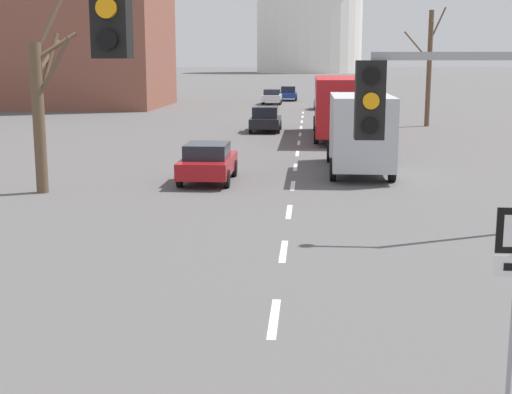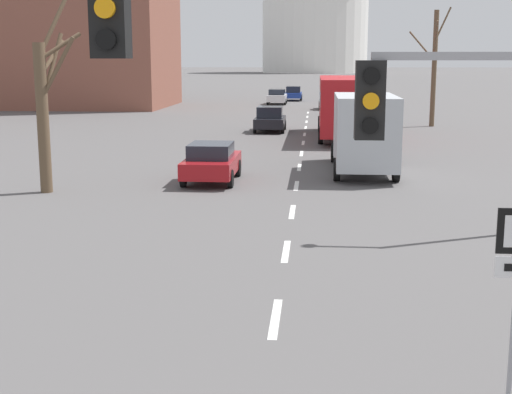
# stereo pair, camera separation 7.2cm
# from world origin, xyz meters

# --- Properties ---
(lane_stripe_1) EXTENTS (0.16, 2.00, 0.01)m
(lane_stripe_1) POSITION_xyz_m (0.00, 8.71, 0.00)
(lane_stripe_1) COLOR silver
(lane_stripe_1) RESTS_ON ground_plane
(lane_stripe_2) EXTENTS (0.16, 2.00, 0.01)m
(lane_stripe_2) POSITION_xyz_m (0.00, 13.21, 0.00)
(lane_stripe_2) COLOR silver
(lane_stripe_2) RESTS_ON ground_plane
(lane_stripe_3) EXTENTS (0.16, 2.00, 0.01)m
(lane_stripe_3) POSITION_xyz_m (0.00, 17.71, 0.00)
(lane_stripe_3) COLOR silver
(lane_stripe_3) RESTS_ON ground_plane
(lane_stripe_4) EXTENTS (0.16, 2.00, 0.01)m
(lane_stripe_4) POSITION_xyz_m (0.00, 22.21, 0.00)
(lane_stripe_4) COLOR silver
(lane_stripe_4) RESTS_ON ground_plane
(lane_stripe_5) EXTENTS (0.16, 2.00, 0.01)m
(lane_stripe_5) POSITION_xyz_m (0.00, 26.71, 0.00)
(lane_stripe_5) COLOR silver
(lane_stripe_5) RESTS_ON ground_plane
(lane_stripe_6) EXTENTS (0.16, 2.00, 0.01)m
(lane_stripe_6) POSITION_xyz_m (0.00, 31.21, 0.00)
(lane_stripe_6) COLOR silver
(lane_stripe_6) RESTS_ON ground_plane
(lane_stripe_7) EXTENTS (0.16, 2.00, 0.01)m
(lane_stripe_7) POSITION_xyz_m (0.00, 35.71, 0.00)
(lane_stripe_7) COLOR silver
(lane_stripe_7) RESTS_ON ground_plane
(lane_stripe_8) EXTENTS (0.16, 2.00, 0.01)m
(lane_stripe_8) POSITION_xyz_m (0.00, 40.21, 0.00)
(lane_stripe_8) COLOR silver
(lane_stripe_8) RESTS_ON ground_plane
(lane_stripe_9) EXTENTS (0.16, 2.00, 0.01)m
(lane_stripe_9) POSITION_xyz_m (0.00, 44.71, 0.00)
(lane_stripe_9) COLOR silver
(lane_stripe_9) RESTS_ON ground_plane
(lane_stripe_10) EXTENTS (0.16, 2.00, 0.01)m
(lane_stripe_10) POSITION_xyz_m (0.00, 49.21, 0.00)
(lane_stripe_10) COLOR silver
(lane_stripe_10) RESTS_ON ground_plane
(lane_stripe_11) EXTENTS (0.16, 2.00, 0.01)m
(lane_stripe_11) POSITION_xyz_m (0.00, 53.71, 0.00)
(lane_stripe_11) COLOR silver
(lane_stripe_11) RESTS_ON ground_plane
(lane_stripe_12) EXTENTS (0.16, 2.00, 0.01)m
(lane_stripe_12) POSITION_xyz_m (0.00, 58.21, 0.00)
(lane_stripe_12) COLOR silver
(lane_stripe_12) RESTS_ON ground_plane
(traffic_signal_near_right) EXTENTS (2.72, 0.34, 4.80)m
(traffic_signal_near_right) POSITION_xyz_m (2.84, 5.61, 3.66)
(traffic_signal_near_right) COLOR #9E9EA3
(traffic_signal_near_right) RESTS_ON ground_plane
(traffic_signal_near_left) EXTENTS (1.86, 0.34, 5.78)m
(traffic_signal_near_left) POSITION_xyz_m (-2.39, 3.86, 4.38)
(traffic_signal_near_left) COLOR #9E9EA3
(traffic_signal_near_left) RESTS_ON ground_plane
(sedan_near_left) EXTENTS (1.70, 4.08, 1.65)m
(sedan_near_left) POSITION_xyz_m (3.10, 54.90, 0.85)
(sedan_near_left) COLOR slate
(sedan_near_left) RESTS_ON ground_plane
(sedan_near_right) EXTENTS (1.93, 4.48, 1.52)m
(sedan_near_right) POSITION_xyz_m (-3.28, 69.61, 0.78)
(sedan_near_right) COLOR silver
(sedan_near_right) RESTS_ON ground_plane
(sedan_mid_centre) EXTENTS (1.91, 3.98, 1.59)m
(sedan_mid_centre) POSITION_xyz_m (-2.21, 41.74, 0.79)
(sedan_mid_centre) COLOR black
(sedan_mid_centre) RESTS_ON ground_plane
(sedan_far_left) EXTENTS (1.88, 4.08, 1.46)m
(sedan_far_left) POSITION_xyz_m (-3.19, 22.83, 0.76)
(sedan_far_left) COLOR maroon
(sedan_far_left) RESTS_ON ground_plane
(sedan_far_right) EXTENTS (1.89, 4.29, 1.58)m
(sedan_far_right) POSITION_xyz_m (-1.82, 76.23, 0.80)
(sedan_far_right) COLOR navy
(sedan_far_right) RESTS_ON ground_plane
(sedan_distant_centre) EXTENTS (1.96, 3.86, 1.72)m
(sedan_distant_centre) POSITION_xyz_m (1.91, 62.45, 0.86)
(sedan_distant_centre) COLOR #B7B7BC
(sedan_distant_centre) RESTS_ON ground_plane
(city_bus) EXTENTS (2.66, 10.80, 3.48)m
(city_bus) POSITION_xyz_m (2.14, 38.50, 2.05)
(city_bus) COLOR red
(city_bus) RESTS_ON ground_plane
(delivery_truck) EXTENTS (2.44, 7.20, 3.14)m
(delivery_truck) POSITION_xyz_m (2.58, 25.63, 1.70)
(delivery_truck) COLOR #333842
(delivery_truck) RESTS_ON ground_plane
(bare_tree_left_near) EXTENTS (1.49, 1.56, 6.82)m
(bare_tree_left_near) POSITION_xyz_m (-8.48, 20.31, 2.98)
(bare_tree_left_near) COLOR brown
(bare_tree_left_near) RESTS_ON ground_plane
(bare_tree_right_near) EXTENTS (2.75, 3.60, 7.96)m
(bare_tree_right_near) POSITION_xyz_m (8.54, 46.22, 4.11)
(bare_tree_right_near) COLOR brown
(bare_tree_right_near) RESTS_ON ground_plane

